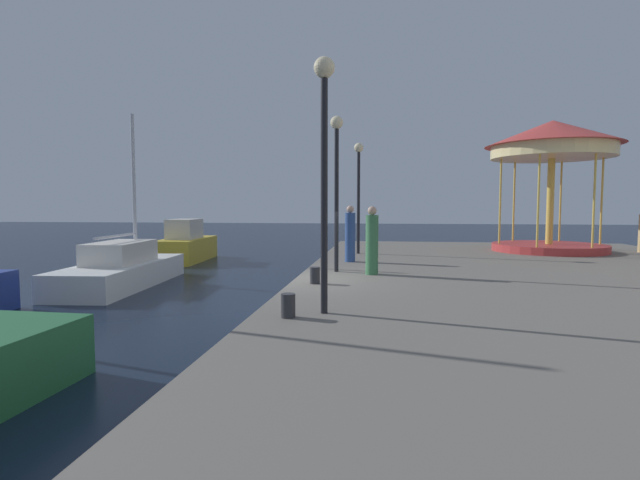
{
  "coord_description": "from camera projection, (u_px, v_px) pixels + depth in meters",
  "views": [
    {
      "loc": [
        2.22,
        -12.08,
        2.66
      ],
      "look_at": [
        0.21,
        3.18,
        1.56
      ],
      "focal_mm": 26.93,
      "sensor_mm": 36.0,
      "label": 1
    }
  ],
  "objects": [
    {
      "name": "ground_plane",
      "position": [
        296.0,
        308.0,
        12.42
      ],
      "size": [
        120.0,
        120.0,
        0.0
      ],
      "primitive_type": "plane",
      "color": "black"
    },
    {
      "name": "quay_dock",
      "position": [
        580.0,
        300.0,
        11.49
      ],
      "size": [
        13.85,
        26.25,
        0.8
      ],
      "primitive_type": "cube",
      "color": "slate",
      "rests_on": "ground"
    },
    {
      "name": "sailboat_white",
      "position": [
        122.0,
        269.0,
        15.79
      ],
      "size": [
        2.48,
        6.22,
        5.81
      ],
      "color": "white",
      "rests_on": "ground"
    },
    {
      "name": "motorboat_yellow",
      "position": [
        186.0,
        245.0,
        23.05
      ],
      "size": [
        2.05,
        4.65,
        2.02
      ],
      "color": "gold",
      "rests_on": "ground"
    },
    {
      "name": "carousel",
      "position": [
        552.0,
        154.0,
        19.32
      ],
      "size": [
        5.21,
        5.21,
        5.28
      ],
      "color": "#B23333",
      "rests_on": "quay_dock"
    },
    {
      "name": "lamp_post_near_edge",
      "position": [
        324.0,
        140.0,
        8.1
      ],
      "size": [
        0.36,
        0.36,
        4.35
      ],
      "color": "black",
      "rests_on": "quay_dock"
    },
    {
      "name": "lamp_post_mid_promenade",
      "position": [
        337.0,
        166.0,
        13.33
      ],
      "size": [
        0.36,
        0.36,
        4.34
      ],
      "color": "black",
      "rests_on": "quay_dock"
    },
    {
      "name": "lamp_post_far_end",
      "position": [
        359.0,
        178.0,
        18.48
      ],
      "size": [
        0.36,
        0.36,
        4.27
      ],
      "color": "black",
      "rests_on": "quay_dock"
    },
    {
      "name": "bollard_south",
      "position": [
        315.0,
        275.0,
        11.45
      ],
      "size": [
        0.24,
        0.24,
        0.4
      ],
      "primitive_type": "cylinder",
      "color": "#2D2D33",
      "rests_on": "quay_dock"
    },
    {
      "name": "bollard_center",
      "position": [
        288.0,
        306.0,
        7.97
      ],
      "size": [
        0.24,
        0.24,
        0.4
      ],
      "primitive_type": "cylinder",
      "color": "#2D2D33",
      "rests_on": "quay_dock"
    },
    {
      "name": "person_by_the_water",
      "position": [
        350.0,
        235.0,
        15.89
      ],
      "size": [
        0.34,
        0.34,
        1.86
      ],
      "color": "#2D4C8C",
      "rests_on": "quay_dock"
    },
    {
      "name": "person_mid_promenade",
      "position": [
        372.0,
        243.0,
        12.93
      ],
      "size": [
        0.34,
        0.34,
        1.85
      ],
      "color": "#387247",
      "rests_on": "quay_dock"
    }
  ]
}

